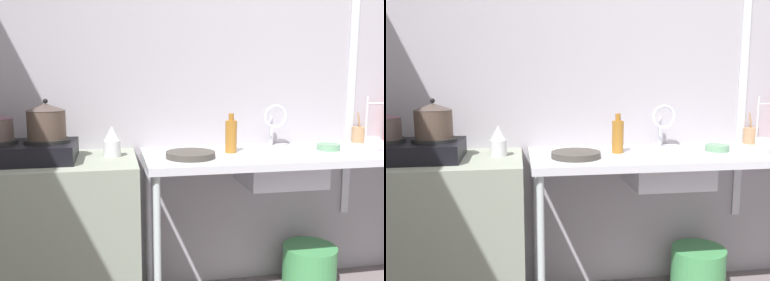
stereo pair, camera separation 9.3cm
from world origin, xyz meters
TOP-DOWN VIEW (x-y plane):
  - wall_back at (0.00, 1.68)m, footprint 4.91×0.10m
  - wall_metal_strip at (0.50, 1.62)m, footprint 0.05×0.01m
  - counter_concrete at (-1.43, 1.34)m, footprint 1.10×0.57m
  - counter_sink at (0.03, 1.34)m, footprint 1.74×0.57m
  - stove at (-1.44, 1.34)m, footprint 0.52×0.36m
  - pot_on_right_burner at (-1.32, 1.34)m, footprint 0.19×0.19m
  - percolator at (-1.00, 1.39)m, footprint 0.09×0.09m
  - sink_basin at (-0.09, 1.34)m, footprint 0.43×0.37m
  - faucet at (-0.06, 1.50)m, footprint 0.14×0.08m
  - frying_pan at (-0.60, 1.28)m, footprint 0.26×0.26m
  - cup_by_rack at (0.41, 1.24)m, footprint 0.07×0.07m
  - small_bowl_on_drainboard at (0.21, 1.36)m, footprint 0.13×0.13m
  - bottle_by_sink at (-0.36, 1.38)m, footprint 0.06×0.06m
  - utensil_jar at (0.54, 1.57)m, footprint 0.09×0.09m
  - bucket_on_floor at (0.17, 1.43)m, footprint 0.33×0.33m

SIDE VIEW (x-z plane):
  - bucket_on_floor at x=0.17m, z-range 0.00..0.27m
  - counter_concrete at x=-1.43m, z-range 0.00..0.88m
  - sink_basin at x=-0.09m, z-range 0.70..0.88m
  - counter_sink at x=0.03m, z-range 0.38..1.26m
  - frying_pan at x=-0.60m, z-range 0.88..0.91m
  - small_bowl_on_drainboard at x=0.21m, z-range 0.88..0.92m
  - cup_by_rack at x=0.41m, z-range 0.88..0.96m
  - utensil_jar at x=0.54m, z-range 0.84..1.03m
  - stove at x=-1.44m, z-range 0.88..0.99m
  - percolator at x=-1.00m, z-range 0.88..1.04m
  - bottle_by_sink at x=-0.36m, z-range 0.86..1.08m
  - faucet at x=-0.06m, z-range 0.92..1.17m
  - pot_on_right_burner at x=-1.32m, z-range 0.98..1.18m
  - wall_back at x=0.00m, z-range 0.00..2.68m
  - wall_metal_strip at x=0.50m, z-range 0.40..2.55m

